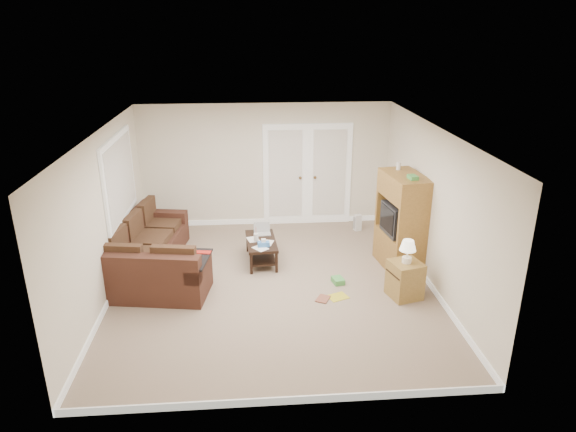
{
  "coord_description": "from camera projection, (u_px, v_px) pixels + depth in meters",
  "views": [
    {
      "loc": [
        -0.34,
        -7.3,
        3.96
      ],
      "look_at": [
        0.26,
        0.23,
        1.1
      ],
      "focal_mm": 32.0,
      "sensor_mm": 36.0,
      "label": 1
    }
  ],
  "objects": [
    {
      "name": "wall_left",
      "position": [
        104.0,
        217.0,
        7.6
      ],
      "size": [
        0.02,
        5.5,
        2.5
      ],
      "primitive_type": "cube",
      "color": "#EEE4CE",
      "rests_on": "floor"
    },
    {
      "name": "space_heater",
      "position": [
        358.0,
        223.0,
        10.36
      ],
      "size": [
        0.16,
        0.14,
        0.33
      ],
      "primitive_type": "cube",
      "rotation": [
        0.0,
        0.0,
        0.25
      ],
      "color": "silver",
      "rests_on": "floor"
    },
    {
      "name": "wall_right",
      "position": [
        433.0,
        208.0,
        7.97
      ],
      "size": [
        0.02,
        5.5,
        2.5
      ],
      "primitive_type": "cube",
      "color": "#EEE4CE",
      "rests_on": "floor"
    },
    {
      "name": "floor_book",
      "position": [
        317.0,
        298.0,
        7.85
      ],
      "size": [
        0.27,
        0.3,
        0.02
      ],
      "primitive_type": "imported",
      "rotation": [
        0.0,
        0.0,
        -0.49
      ],
      "color": "brown",
      "rests_on": "floor"
    },
    {
      "name": "side_cabinet",
      "position": [
        405.0,
        277.0,
        7.79
      ],
      "size": [
        0.54,
        0.54,
        0.94
      ],
      "rotation": [
        0.0,
        0.0,
        0.27
      ],
      "color": "olive",
      "rests_on": "floor"
    },
    {
      "name": "french_doors",
      "position": [
        307.0,
        175.0,
        10.46
      ],
      "size": [
        1.8,
        0.05,
        2.13
      ],
      "color": "white",
      "rests_on": "floor"
    },
    {
      "name": "floor_magazine",
      "position": [
        338.0,
        297.0,
        7.89
      ],
      "size": [
        0.36,
        0.33,
        0.01
      ],
      "primitive_type": "cube",
      "rotation": [
        0.0,
        0.0,
        0.39
      ],
      "color": "gold",
      "rests_on": "floor"
    },
    {
      "name": "wall_back",
      "position": [
        266.0,
        165.0,
        10.35
      ],
      "size": [
        5.0,
        0.02,
        2.5
      ],
      "primitive_type": "cube",
      "color": "#EEE4CE",
      "rests_on": "floor"
    },
    {
      "name": "coffee_table",
      "position": [
        261.0,
        249.0,
        9.01
      ],
      "size": [
        0.56,
        1.02,
        0.68
      ],
      "rotation": [
        0.0,
        0.0,
        0.06
      ],
      "color": "black",
      "rests_on": "floor"
    },
    {
      "name": "window_left",
      "position": [
        120.0,
        179.0,
        8.43
      ],
      "size": [
        0.05,
        1.92,
        1.42
      ],
      "color": "white",
      "rests_on": "wall_left"
    },
    {
      "name": "floor",
      "position": [
        273.0,
        286.0,
        8.23
      ],
      "size": [
        5.5,
        5.5,
        0.0
      ],
      "primitive_type": "plane",
      "color": "gray",
      "rests_on": "ground"
    },
    {
      "name": "baseboards",
      "position": [
        273.0,
        283.0,
        8.21
      ],
      "size": [
        5.0,
        5.5,
        0.1
      ],
      "primitive_type": null,
      "color": "white",
      "rests_on": "floor"
    },
    {
      "name": "sectional_sofa",
      "position": [
        149.0,
        258.0,
        8.46
      ],
      "size": [
        1.84,
        2.83,
        0.8
      ],
      "rotation": [
        0.0,
        0.0,
        -0.16
      ],
      "color": "#44251A",
      "rests_on": "floor"
    },
    {
      "name": "floor_greenbox",
      "position": [
        338.0,
        280.0,
        8.3
      ],
      "size": [
        0.21,
        0.25,
        0.09
      ],
      "primitive_type": "cube",
      "rotation": [
        0.0,
        0.0,
        0.22
      ],
      "color": "#469A46",
      "rests_on": "floor"
    },
    {
      "name": "wall_front",
      "position": [
        286.0,
        306.0,
        5.22
      ],
      "size": [
        5.0,
        0.02,
        2.5
      ],
      "primitive_type": "cube",
      "color": "#EEE4CE",
      "rests_on": "floor"
    },
    {
      "name": "ceiling",
      "position": [
        271.0,
        131.0,
        7.34
      ],
      "size": [
        5.0,
        5.5,
        0.02
      ],
      "primitive_type": "cube",
      "color": "white",
      "rests_on": "wall_back"
    },
    {
      "name": "tv_armoire",
      "position": [
        402.0,
        221.0,
        8.6
      ],
      "size": [
        0.69,
        1.09,
        1.77
      ],
      "rotation": [
        0.0,
        0.0,
        0.13
      ],
      "color": "olive",
      "rests_on": "floor"
    }
  ]
}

